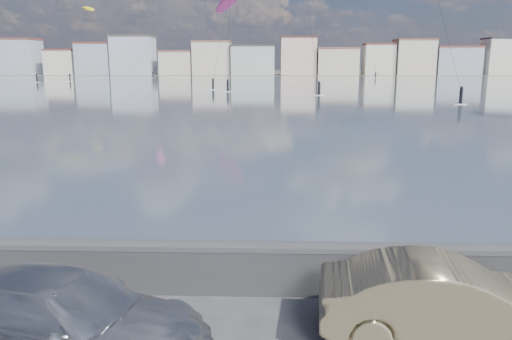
% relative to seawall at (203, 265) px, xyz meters
% --- Properties ---
extents(bay_water, '(500.00, 177.00, 0.00)m').
position_rel_seawall_xyz_m(bay_water, '(0.00, 88.80, -0.58)').
color(bay_water, '#404E5E').
rests_on(bay_water, ground).
extents(far_shore_strip, '(500.00, 60.00, 0.00)m').
position_rel_seawall_xyz_m(far_shore_strip, '(0.00, 197.30, -0.57)').
color(far_shore_strip, '#4C473D').
rests_on(far_shore_strip, ground).
extents(seawall, '(400.00, 0.36, 1.08)m').
position_rel_seawall_xyz_m(seawall, '(0.00, 0.00, 0.00)').
color(seawall, '#28282B').
rests_on(seawall, ground).
extents(far_buildings, '(240.79, 13.26, 14.60)m').
position_rel_seawall_xyz_m(far_buildings, '(1.31, 183.30, 5.44)').
color(far_buildings, '#CCB293').
rests_on(far_buildings, ground).
extents(car_silver, '(4.91, 2.80, 1.34)m').
position_rel_seawall_xyz_m(car_silver, '(-1.80, -2.35, 0.09)').
color(car_silver, '#AEB0B6').
rests_on(car_silver, ground).
extents(car_champagne, '(4.18, 1.77, 1.34)m').
position_rel_seawall_xyz_m(car_champagne, '(4.17, -1.58, 0.09)').
color(car_champagne, tan).
rests_on(car_champagne, ground).
extents(kitesurfer_8, '(6.82, 20.53, 20.04)m').
position_rel_seawall_xyz_m(kitesurfer_8, '(-48.24, 128.99, 17.88)').
color(kitesurfer_8, yellow).
rests_on(kitesurfer_8, ground).
extents(kitesurfer_12, '(7.56, 12.97, 17.41)m').
position_rel_seawall_xyz_m(kitesurfer_12, '(-6.49, 82.89, 14.48)').
color(kitesurfer_12, '#E5338C').
rests_on(kitesurfer_12, ground).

